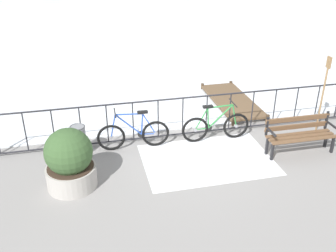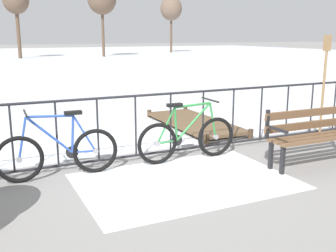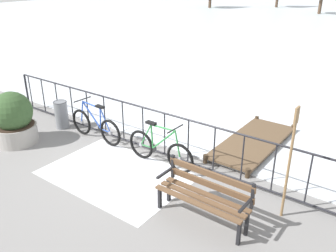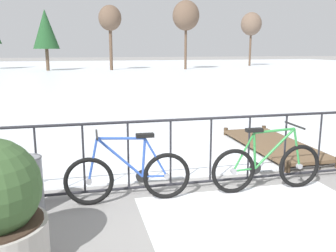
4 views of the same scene
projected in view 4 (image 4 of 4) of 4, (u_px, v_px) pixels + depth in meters
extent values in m
plane|color=gray|center=(210.00, 186.00, 5.67)|extent=(160.00, 160.00, 0.00)
cube|color=silver|center=(99.00, 72.00, 32.67)|extent=(80.00, 56.00, 0.03)
cube|color=white|center=(263.00, 218.00, 4.59)|extent=(2.90, 1.98, 0.01)
cylinder|color=#232328|center=(211.00, 118.00, 5.45)|extent=(9.00, 0.04, 0.04)
cylinder|color=#232328|center=(210.00, 181.00, 5.65)|extent=(9.00, 0.04, 0.04)
cylinder|color=#232328|center=(36.00, 162.00, 4.98)|extent=(0.03, 0.03, 0.97)
cylinder|color=#232328|center=(84.00, 159.00, 5.12)|extent=(0.03, 0.03, 0.97)
cylinder|color=#232328|center=(128.00, 156.00, 5.26)|extent=(0.03, 0.03, 0.97)
cylinder|color=#232328|center=(171.00, 153.00, 5.41)|extent=(0.03, 0.03, 0.97)
cylinder|color=#232328|center=(211.00, 150.00, 5.55)|extent=(0.03, 0.03, 0.97)
cylinder|color=#232328|center=(249.00, 148.00, 5.69)|extent=(0.03, 0.03, 0.97)
cylinder|color=#232328|center=(285.00, 145.00, 5.83)|extent=(0.03, 0.03, 0.97)
cylinder|color=#232328|center=(320.00, 143.00, 5.98)|extent=(0.03, 0.03, 0.97)
torus|color=black|center=(167.00, 176.00, 5.13)|extent=(0.66, 0.08, 0.66)
cylinder|color=gray|center=(167.00, 176.00, 5.13)|extent=(0.08, 0.06, 0.08)
torus|color=black|center=(89.00, 181.00, 4.92)|extent=(0.66, 0.08, 0.66)
cylinder|color=gray|center=(89.00, 181.00, 4.92)|extent=(0.08, 0.06, 0.08)
cylinder|color=#2D51B2|center=(144.00, 157.00, 5.01)|extent=(0.08, 0.04, 0.53)
cylinder|color=#2D51B2|center=(120.00, 158.00, 4.94)|extent=(0.61, 0.06, 0.59)
cylinder|color=#2D51B2|center=(121.00, 138.00, 4.89)|extent=(0.63, 0.06, 0.07)
cylinder|color=#2D51B2|center=(155.00, 176.00, 5.09)|extent=(0.34, 0.04, 0.05)
cylinder|color=#2D51B2|center=(156.00, 157.00, 5.04)|extent=(0.32, 0.04, 0.56)
cylinder|color=#2D51B2|center=(93.00, 160.00, 4.87)|extent=(0.16, 0.04, 0.59)
cube|color=black|center=(145.00, 135.00, 4.95)|extent=(0.24, 0.11, 0.05)
cylinder|color=black|center=(97.00, 135.00, 4.82)|extent=(0.05, 0.52, 0.03)
cylinder|color=black|center=(142.00, 176.00, 5.06)|extent=(0.18, 0.03, 0.18)
torus|color=black|center=(233.00, 171.00, 5.33)|extent=(0.66, 0.07, 0.66)
cylinder|color=gray|center=(233.00, 171.00, 5.33)|extent=(0.08, 0.06, 0.08)
torus|color=black|center=(299.00, 166.00, 5.55)|extent=(0.66, 0.07, 0.66)
cylinder|color=gray|center=(299.00, 166.00, 5.55)|extent=(0.08, 0.06, 0.08)
cylinder|color=#2D843D|center=(255.00, 151.00, 5.34)|extent=(0.08, 0.04, 0.53)
cylinder|color=#2D843D|center=(275.00, 148.00, 5.40)|extent=(0.61, 0.05, 0.59)
cylinder|color=#2D843D|center=(274.00, 131.00, 5.34)|extent=(0.63, 0.05, 0.07)
cylinder|color=#2D843D|center=(244.00, 170.00, 5.36)|extent=(0.34, 0.03, 0.05)
cylinder|color=#2D843D|center=(244.00, 152.00, 5.30)|extent=(0.32, 0.03, 0.56)
cylinder|color=#2D843D|center=(297.00, 148.00, 5.48)|extent=(0.16, 0.03, 0.59)
cube|color=black|center=(254.00, 130.00, 5.27)|extent=(0.24, 0.10, 0.05)
cylinder|color=black|center=(295.00, 125.00, 5.40)|extent=(0.04, 0.52, 0.03)
cylinder|color=black|center=(255.00, 168.00, 5.40)|extent=(0.18, 0.02, 0.18)
cylinder|color=gray|center=(29.00, 185.00, 4.71)|extent=(0.34, 0.34, 0.72)
torus|color=#494A4E|center=(27.00, 158.00, 4.63)|extent=(0.35, 0.35, 0.02)
cube|color=brown|center=(273.00, 144.00, 7.67)|extent=(1.10, 2.71, 0.06)
cylinder|color=#433323|center=(287.00, 167.00, 6.27)|extent=(0.10, 0.10, 0.20)
cylinder|color=#433323|center=(226.00, 132.00, 8.85)|extent=(0.10, 0.10, 0.20)
cylinder|color=#433323|center=(264.00, 130.00, 9.08)|extent=(0.10, 0.10, 0.20)
cylinder|color=brown|center=(111.00, 48.00, 34.39)|extent=(0.29, 0.29, 4.10)
ellipsoid|color=brown|center=(110.00, 18.00, 33.84)|extent=(2.08, 2.08, 2.29)
cylinder|color=brown|center=(186.00, 47.00, 35.67)|extent=(0.23, 0.23, 4.29)
ellipsoid|color=brown|center=(186.00, 15.00, 35.08)|extent=(2.53, 2.53, 2.78)
cylinder|color=brown|center=(47.00, 53.00, 33.56)|extent=(0.30, 0.30, 3.29)
cone|color=#1E4723|center=(45.00, 29.00, 33.13)|extent=(2.30, 2.30, 3.44)
cylinder|color=brown|center=(250.00, 48.00, 42.55)|extent=(0.24, 0.24, 4.00)
ellipsoid|color=brown|center=(251.00, 24.00, 41.99)|extent=(2.32, 2.32, 2.56)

